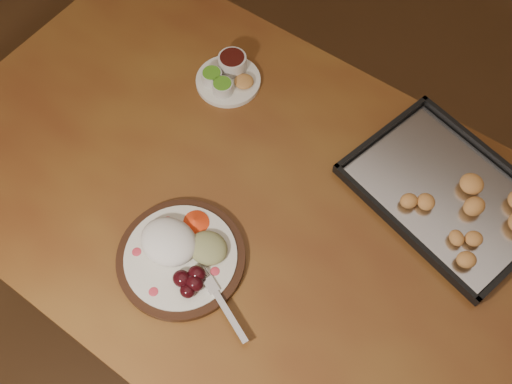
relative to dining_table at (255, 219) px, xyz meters
The scene contains 5 objects.
ground 0.68m from the dining_table, 79.81° to the left, with size 4.00×4.00×0.00m, color #53361C.
dining_table is the anchor object (origin of this frame).
dinner_plate 0.23m from the dining_table, 104.97° to the right, with size 0.35×0.27×0.06m.
condiment_saucer 0.36m from the dining_table, 135.34° to the left, with size 0.16×0.16×0.05m.
baking_tray 0.43m from the dining_table, 35.64° to the left, with size 0.48×0.40×0.04m.
Camera 1 is at (0.29, -0.68, 1.85)m, focal length 40.00 mm.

